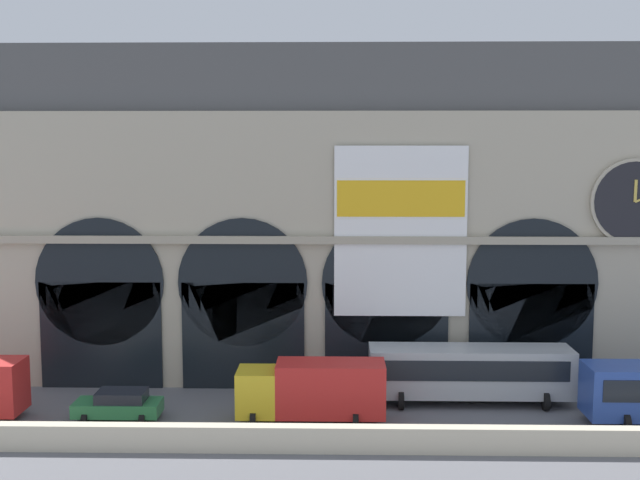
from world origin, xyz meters
TOP-DOWN VIEW (x-y plane):
  - ground_plane at (0.00, 0.00)m, footprint 200.00×200.00m
  - quay_parapet_wall at (0.00, -4.72)m, footprint 90.00×0.70m
  - station_building at (0.05, 7.15)m, footprint 42.96×4.73m
  - car_midwest at (-9.90, -0.61)m, footprint 4.40×2.22m
  - box_truck_center at (0.07, -0.70)m, footprint 7.50×2.91m
  - bus_mideast at (8.56, 2.50)m, footprint 11.00×3.25m

SIDE VIEW (x-z plane):
  - ground_plane at x=0.00m, z-range 0.00..0.00m
  - quay_parapet_wall at x=0.00m, z-range 0.00..1.23m
  - car_midwest at x=-9.90m, z-range 0.03..1.58m
  - box_truck_center at x=0.07m, z-range 0.14..3.26m
  - bus_mideast at x=8.56m, z-range 0.23..3.33m
  - station_building at x=0.05m, z-range -0.33..19.49m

